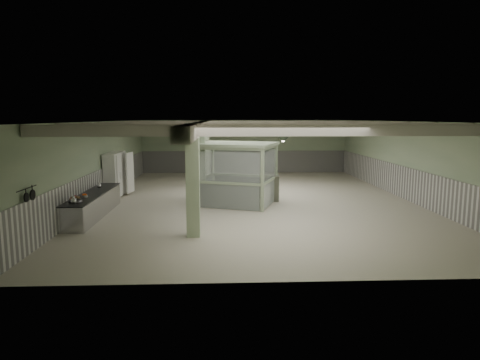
{
  "coord_description": "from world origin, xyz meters",
  "views": [
    {
      "loc": [
        -1.6,
        -19.39,
        3.77
      ],
      "look_at": [
        -0.85,
        -2.5,
        1.3
      ],
      "focal_mm": 32.0,
      "sensor_mm": 36.0,
      "label": 1
    }
  ],
  "objects_px": {
    "prep_counter": "(93,205)",
    "walkin_cooler": "(116,176)",
    "filing_cabinet": "(275,188)",
    "guard_booth": "(235,163)"
  },
  "relations": [
    {
      "from": "guard_booth",
      "to": "filing_cabinet",
      "type": "xyz_separation_m",
      "value": [
        1.82,
        0.52,
        -1.22
      ]
    },
    {
      "from": "walkin_cooler",
      "to": "filing_cabinet",
      "type": "distance_m",
      "value": 7.58
    },
    {
      "from": "walkin_cooler",
      "to": "filing_cabinet",
      "type": "xyz_separation_m",
      "value": [
        7.46,
        -1.3,
        -0.45
      ]
    },
    {
      "from": "prep_counter",
      "to": "filing_cabinet",
      "type": "xyz_separation_m",
      "value": [
        7.37,
        2.74,
        0.13
      ]
    },
    {
      "from": "guard_booth",
      "to": "prep_counter",
      "type": "bearing_deg",
      "value": -138.8
    },
    {
      "from": "filing_cabinet",
      "to": "guard_booth",
      "type": "bearing_deg",
      "value": -156.76
    },
    {
      "from": "prep_counter",
      "to": "walkin_cooler",
      "type": "bearing_deg",
      "value": 91.19
    },
    {
      "from": "prep_counter",
      "to": "walkin_cooler",
      "type": "distance_m",
      "value": 4.09
    },
    {
      "from": "prep_counter",
      "to": "walkin_cooler",
      "type": "height_order",
      "value": "walkin_cooler"
    },
    {
      "from": "guard_booth",
      "to": "filing_cabinet",
      "type": "height_order",
      "value": "guard_booth"
    }
  ]
}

